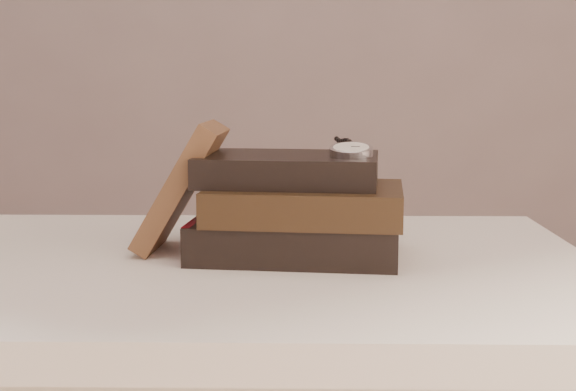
{
  "coord_description": "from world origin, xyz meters",
  "views": [
    {
      "loc": [
        0.14,
        -0.58,
        0.97
      ],
      "look_at": [
        0.13,
        0.37,
        0.82
      ],
      "focal_mm": 48.85,
      "sensor_mm": 36.0,
      "label": 1
    }
  ],
  "objects": [
    {
      "name": "pocket_watch",
      "position": [
        0.2,
        0.36,
        0.88
      ],
      "size": [
        0.06,
        0.16,
        0.02
      ],
      "color": "silver",
      "rests_on": "book_stack"
    },
    {
      "name": "book_stack",
      "position": [
        0.14,
        0.37,
        0.81
      ],
      "size": [
        0.27,
        0.2,
        0.13
      ],
      "color": "black",
      "rests_on": "table"
    },
    {
      "name": "journal",
      "position": [
        -0.01,
        0.4,
        0.83
      ],
      "size": [
        0.12,
        0.11,
        0.16
      ],
      "primitive_type": "cube",
      "rotation": [
        0.0,
        0.54,
        -0.05
      ],
      "color": "#432A1A",
      "rests_on": "table"
    },
    {
      "name": "table",
      "position": [
        0.0,
        0.35,
        0.66
      ],
      "size": [
        1.0,
        0.6,
        0.75
      ],
      "color": "white",
      "rests_on": "ground"
    },
    {
      "name": "eyeglasses",
      "position": [
        0.06,
        0.47,
        0.82
      ],
      "size": [
        0.12,
        0.13,
        0.05
      ],
      "color": "silver",
      "rests_on": "book_stack"
    }
  ]
}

